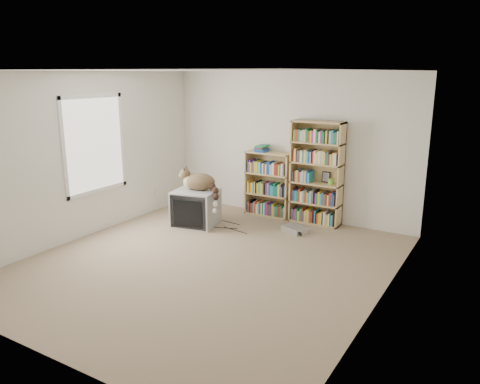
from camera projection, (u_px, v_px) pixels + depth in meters
The scene contains 17 objects.
floor at pixel (208, 263), 6.27m from camera, with size 4.50×5.00×0.01m, color gray.
wall_back at pixel (290, 146), 8.04m from camera, with size 4.50×0.02×2.50m, color silver.
wall_front at pixel (35, 225), 3.88m from camera, with size 4.50×0.02×2.50m, color silver.
wall_left at pixel (85, 156), 7.08m from camera, with size 0.02×5.00×2.50m, color silver.
wall_right at pixel (385, 195), 4.84m from camera, with size 0.02×5.00×2.50m, color silver.
ceiling at pixel (205, 70), 5.65m from camera, with size 4.50×5.00×0.02m, color white.
window at pixel (95, 144), 7.20m from camera, with size 0.02×1.22×1.52m, color white.
crt_tv at pixel (196, 208), 7.76m from camera, with size 0.79×0.74×0.59m.
cat at pixel (202, 185), 7.64m from camera, with size 0.85×0.54×0.62m.
bookcase_tall at pixel (317, 175), 7.74m from camera, with size 0.86×0.30×1.72m.
bookcase_short at pixel (269, 186), 8.26m from camera, with size 0.83×0.30×1.14m.
book_stack at pixel (262, 148), 8.10m from camera, with size 0.21×0.27×0.12m, color #A42715.
green_mug at pixel (331, 181), 7.62m from camera, with size 0.09×0.09×0.10m, color #70BC35.
framed_print at pixel (326, 177), 7.75m from camera, with size 0.14×0.01×0.18m, color black.
dvd_player at pixel (295, 229), 7.48m from camera, with size 0.38×0.27×0.09m, color silver.
wall_outlet at pixel (157, 193), 8.61m from camera, with size 0.01×0.08×0.13m, color silver.
floor_cables at pixel (239, 230), 7.55m from camera, with size 1.20×0.70×0.01m, color black, non-canonical shape.
Camera 1 is at (3.36, -4.79, 2.48)m, focal length 35.00 mm.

